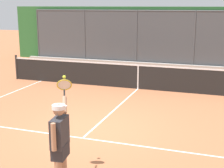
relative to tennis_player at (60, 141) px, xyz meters
The scene contains 5 objects.
ground_plane 3.08m from the tennis_player, 78.57° to the right, with size 60.00×60.00×0.00m, color #A8603D.
court_line_markings 2.16m from the tennis_player, 72.72° to the right, with size 8.67×9.65×0.01m.
fence_backdrop 13.64m from the tennis_player, 87.55° to the right, with size 18.41×1.37×3.12m.
tennis_net 7.55m from the tennis_player, 85.57° to the right, with size 11.13×0.09×1.07m.
tennis_player is the anchor object (origin of this frame).
Camera 1 is at (-3.21, 7.72, 3.19)m, focal length 53.83 mm.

